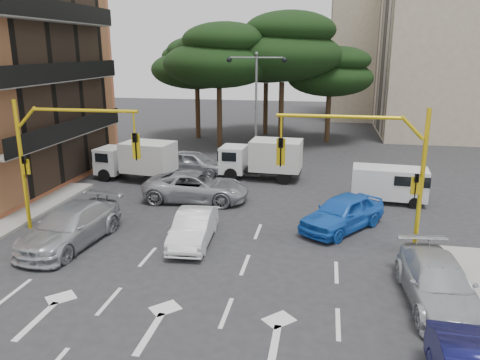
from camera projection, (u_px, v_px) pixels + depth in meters
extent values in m
plane|color=#28282B|center=(195.00, 261.00, 18.57)|extent=(120.00, 120.00, 0.00)
cube|color=gray|center=(256.00, 165.00, 33.70)|extent=(1.40, 6.00, 0.15)
cube|color=black|center=(52.00, 88.00, 26.34)|extent=(0.12, 14.72, 11.20)
cube|color=black|center=(384.00, 45.00, 44.84)|extent=(0.12, 11.04, 16.20)
cube|color=tan|center=(399.00, 50.00, 55.80)|extent=(16.00, 12.00, 16.00)
cube|color=black|center=(330.00, 54.00, 57.34)|extent=(0.12, 11.04, 14.20)
cylinder|color=#382616|center=(220.00, 118.00, 39.43)|extent=(0.44, 0.44, 4.95)
ellipsoid|color=black|center=(219.00, 64.00, 38.22)|extent=(9.15, 9.15, 3.87)
ellipsoid|color=black|center=(225.00, 40.00, 37.23)|extent=(6.86, 6.86, 2.86)
ellipsoid|color=black|center=(214.00, 47.00, 38.24)|extent=(6.07, 6.07, 2.64)
cylinder|color=#382616|center=(281.00, 114.00, 40.39)|extent=(0.44, 0.44, 5.40)
ellipsoid|color=black|center=(282.00, 56.00, 39.07)|extent=(9.98, 9.98, 4.22)
ellipsoid|color=black|center=(290.00, 30.00, 38.04)|extent=(7.49, 7.49, 3.12)
ellipsoid|color=black|center=(277.00, 38.00, 39.06)|extent=(6.62, 6.62, 2.88)
cylinder|color=#382616|center=(198.00, 114.00, 43.80)|extent=(0.44, 0.44, 4.50)
ellipsoid|color=black|center=(197.00, 70.00, 42.70)|extent=(8.32, 8.32, 3.52)
ellipsoid|color=black|center=(202.00, 50.00, 41.76)|extent=(6.24, 6.24, 2.60)
ellipsoid|color=black|center=(192.00, 56.00, 42.75)|extent=(5.52, 5.52, 2.40)
cylinder|color=#382616|center=(328.00, 120.00, 41.77)|extent=(0.44, 0.44, 4.05)
ellipsoid|color=black|center=(330.00, 78.00, 40.78)|extent=(7.49, 7.49, 3.17)
ellipsoid|color=black|center=(338.00, 60.00, 39.89)|extent=(5.62, 5.62, 2.34)
ellipsoid|color=black|center=(325.00, 65.00, 40.86)|extent=(4.97, 4.97, 2.16)
cylinder|color=#382616|center=(266.00, 109.00, 45.53)|extent=(0.44, 0.44, 4.95)
ellipsoid|color=black|center=(266.00, 62.00, 44.33)|extent=(9.15, 9.15, 3.87)
ellipsoid|color=black|center=(272.00, 41.00, 43.34)|extent=(6.86, 6.86, 2.86)
ellipsoid|color=black|center=(262.00, 47.00, 44.34)|extent=(6.07, 6.07, 2.64)
cylinder|color=yellow|center=(421.00, 186.00, 18.15)|extent=(0.18, 0.18, 6.00)
cylinder|color=yellow|center=(412.00, 128.00, 17.64)|extent=(0.95, 0.14, 0.95)
cylinder|color=yellow|center=(338.00, 117.00, 18.03)|extent=(4.80, 0.14, 0.14)
cylinder|color=yellow|center=(281.00, 127.00, 18.53)|extent=(0.08, 0.08, 0.90)
imported|color=black|center=(281.00, 152.00, 18.81)|extent=(0.20, 0.24, 1.20)
cube|color=yellow|center=(281.00, 152.00, 18.89)|extent=(0.36, 0.06, 1.10)
imported|color=black|center=(416.00, 186.00, 18.05)|extent=(0.16, 0.20, 1.00)
cube|color=yellow|center=(415.00, 186.00, 18.15)|extent=(0.35, 0.08, 0.70)
cylinder|color=yellow|center=(22.00, 166.00, 21.15)|extent=(0.18, 0.18, 6.00)
cylinder|color=yellow|center=(27.00, 117.00, 20.44)|extent=(0.95, 0.14, 0.95)
cylinder|color=yellow|center=(84.00, 110.00, 19.87)|extent=(4.80, 0.14, 0.14)
cylinder|color=yellow|center=(134.00, 122.00, 19.61)|extent=(0.08, 0.08, 0.90)
imported|color=black|center=(135.00, 147.00, 19.89)|extent=(0.20, 0.24, 1.20)
cube|color=yellow|center=(136.00, 146.00, 19.97)|extent=(0.36, 0.06, 1.10)
imported|color=black|center=(25.00, 167.00, 20.97)|extent=(0.16, 0.20, 1.00)
cube|color=yellow|center=(26.00, 167.00, 21.06)|extent=(0.35, 0.08, 0.70)
cylinder|color=slate|center=(256.00, 111.00, 32.66)|extent=(0.16, 0.16, 7.50)
cylinder|color=slate|center=(243.00, 58.00, 31.83)|extent=(1.80, 0.10, 0.10)
sphere|color=black|center=(229.00, 60.00, 32.05)|extent=(0.36, 0.36, 0.36)
cylinder|color=slate|center=(270.00, 58.00, 31.52)|extent=(1.80, 0.10, 0.10)
sphere|color=black|center=(284.00, 60.00, 31.39)|extent=(0.36, 0.36, 0.36)
sphere|color=slate|center=(257.00, 54.00, 31.61)|extent=(0.24, 0.24, 0.24)
imported|color=silver|center=(194.00, 228.00, 20.09)|extent=(1.76, 4.35, 1.40)
imported|color=blue|center=(343.00, 213.00, 21.62)|extent=(4.37, 4.99, 1.63)
imported|color=#ACAFB4|center=(71.00, 226.00, 19.97)|extent=(2.84, 5.81, 1.63)
imported|color=#A5A7AD|center=(197.00, 187.00, 25.73)|extent=(5.79, 2.79, 1.59)
imported|color=#A8ABB0|center=(193.00, 162.00, 31.32)|extent=(4.80, 2.35, 1.58)
imported|color=#B0B3B9|center=(438.00, 283.00, 15.26)|extent=(2.34, 5.21, 1.48)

